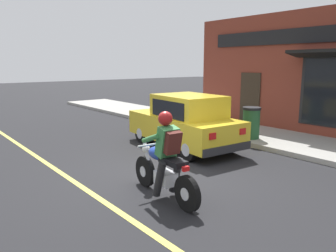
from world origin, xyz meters
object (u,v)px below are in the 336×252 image
object	(u,v)px
trash_bin	(251,123)
car_hatchback	(185,122)
motorcycle_with_rider	(165,162)
traffic_cone	(188,115)

from	to	relation	value
trash_bin	car_hatchback	bearing A→B (deg)	157.93
motorcycle_with_rider	car_hatchback	size ratio (longest dim) A/B	0.52
motorcycle_with_rider	traffic_cone	size ratio (longest dim) A/B	3.37
motorcycle_with_rider	car_hatchback	xyz separation A→B (m)	(2.73, 2.51, 0.09)
trash_bin	traffic_cone	distance (m)	3.37
motorcycle_with_rider	trash_bin	size ratio (longest dim) A/B	2.06
motorcycle_with_rider	car_hatchback	distance (m)	3.71
car_hatchback	motorcycle_with_rider	bearing A→B (deg)	-137.47
car_hatchback	trash_bin	distance (m)	2.21
motorcycle_with_rider	trash_bin	bearing A→B (deg)	19.37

